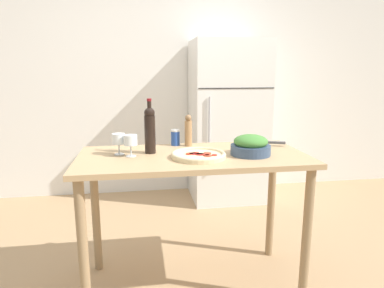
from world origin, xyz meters
The scene contains 12 objects.
ground_plane centered at (0.00, 0.00, 0.00)m, with size 14.00×14.00×0.00m, color tan.
wall_back centered at (0.00, 1.93, 1.30)m, with size 6.40×0.06×2.60m.
refrigerator centered at (0.63, 1.56, 0.87)m, with size 0.79×0.67×1.73m.
prep_counter centered at (0.00, 0.00, 0.77)m, with size 1.42×0.69×0.90m.
wine_bottle centered at (-0.26, 0.08, 1.06)m, with size 0.07×0.07×0.35m.
wine_glass_near centered at (-0.38, 0.01, 1.00)m, with size 0.08×0.08×0.13m.
wine_glass_far centered at (-0.45, 0.07, 1.00)m, with size 0.08×0.08×0.13m.
pepper_mill centered at (0.01, 0.26, 1.01)m, with size 0.05×0.05×0.22m.
salad_bowl centered at (0.35, -0.06, 0.96)m, with size 0.25×0.25×0.13m.
homemade_pizza centered at (0.02, -0.08, 0.92)m, with size 0.33×0.33×0.03m.
salt_canister centered at (-0.08, 0.29, 0.96)m, with size 0.06×0.06×0.11m.
cast_iron_skillet centered at (0.45, 0.21, 0.92)m, with size 0.33×0.21×0.03m.
Camera 1 is at (-0.32, -2.05, 1.41)m, focal length 32.00 mm.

